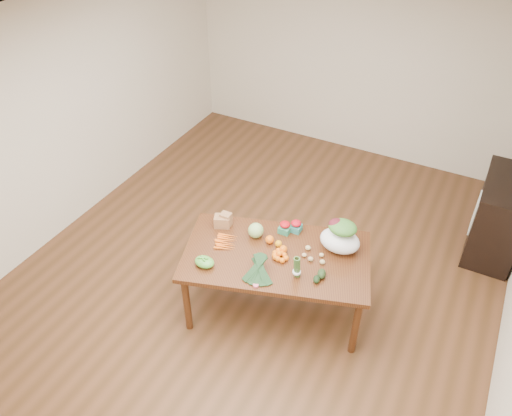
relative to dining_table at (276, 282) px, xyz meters
The scene contains 26 objects.
floor 0.68m from the dining_table, 130.65° to the left, with size 6.00×6.00×0.00m, color brown.
ceiling 2.39m from the dining_table, 130.65° to the left, with size 5.00×6.00×0.02m, color white.
room_walls 1.13m from the dining_table, 130.65° to the left, with size 5.02×6.02×2.70m.
dining_table is the anchor object (origin of this frame).
cabinet 2.72m from the dining_table, 47.18° to the left, with size 0.52×1.02×0.94m, color black.
dish_towel 2.43m from the dining_table, 49.06° to the left, with size 0.02×0.28×0.45m, color white.
paper_bag 0.82m from the dining_table, 169.41° to the left, with size 0.21×0.18×0.15m, color #9D6C46, non-canonical shape.
cabbage 0.56m from the dining_table, 154.60° to the left, with size 0.15×0.15×0.15m, color #BDDB7E.
strawberry_basket_a 0.54m from the dining_table, 101.75° to the left, with size 0.11×0.11×0.10m, color red, non-canonical shape.
strawberry_basket_b 0.59m from the dining_table, 87.04° to the left, with size 0.11×0.11×0.10m, color red, non-canonical shape.
orange_a 0.45m from the dining_table, 138.22° to the left, with size 0.09×0.09×0.09m, color orange.
orange_b 0.43m from the dining_table, 106.51° to the left, with size 0.07×0.07×0.07m, color orange.
orange_c 0.42m from the dining_table, 54.25° to the left, with size 0.08×0.08×0.08m, color orange.
mandarin_cluster 0.42m from the dining_table, 35.94° to the right, with size 0.18×0.18×0.09m, color #FF580F, non-canonical shape.
carrots 0.64m from the dining_table, behind, with size 0.22×0.24×0.03m, color orange, non-canonical shape.
snap_pea_bag 0.81m from the dining_table, 140.27° to the right, with size 0.19×0.14×0.09m, color green.
kale_bunch 0.58m from the dining_table, 92.50° to the right, with size 0.32×0.40×0.16m, color black, non-canonical shape.
asparagus_bundle 0.60m from the dining_table, 32.29° to the right, with size 0.08×0.08×0.25m, color #517F3A, non-canonical shape.
potato_a 0.47m from the dining_table, 21.23° to the left, with size 0.05×0.04×0.04m, color tan.
potato_b 0.52m from the dining_table, 12.47° to the left, with size 0.05×0.05×0.05m, color tan.
potato_c 0.58m from the dining_table, 23.85° to the left, with size 0.05×0.04×0.04m, color #DAAF7E.
potato_d 0.51m from the dining_table, 39.97° to the left, with size 0.06×0.05×0.05m, color #D4C37A.
potato_e 0.59m from the dining_table, 11.06° to the left, with size 0.05×0.05×0.05m, color tan.
avocado_a 0.64m from the dining_table, 17.93° to the right, with size 0.06×0.09×0.06m, color black.
avocado_b 0.64m from the dining_table, ahead, with size 0.08×0.11×0.08m, color black.
salad_bag 0.80m from the dining_table, 34.77° to the left, with size 0.39×0.29×0.30m, color white, non-canonical shape.
Camera 1 is at (1.80, -3.59, 4.04)m, focal length 35.00 mm.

